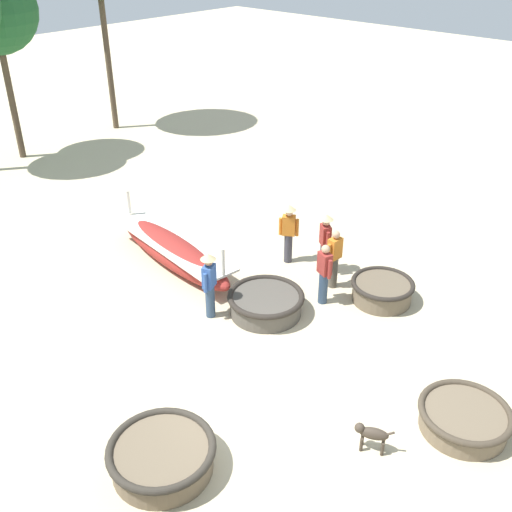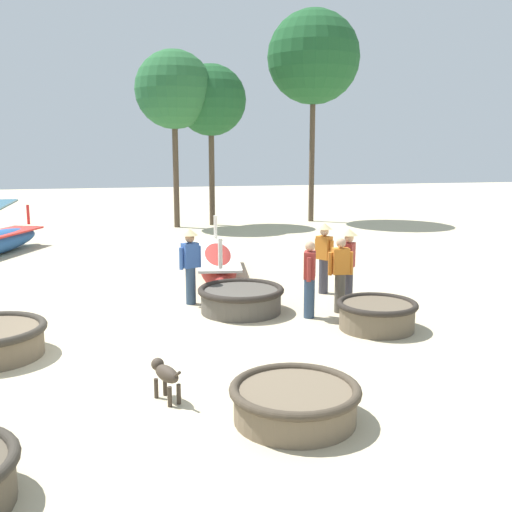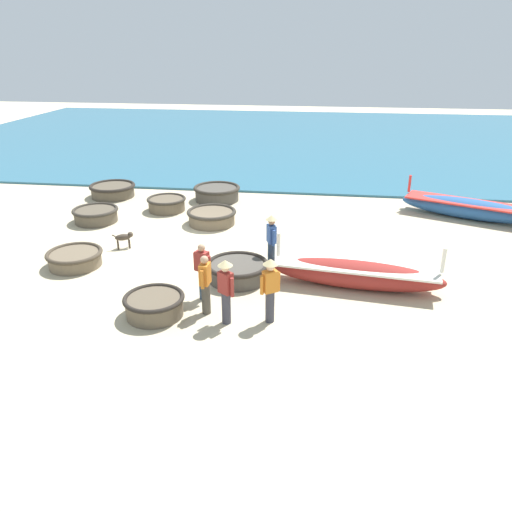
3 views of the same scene
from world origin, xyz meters
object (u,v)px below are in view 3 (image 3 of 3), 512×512
at_px(fisherman_crouching, 226,288).
at_px(coracle_weathered, 113,190).
at_px(long_boat_ochre_hull, 356,274).
at_px(fisherman_by_coracle, 271,238).
at_px(fisherman_with_hat, 270,286).
at_px(coracle_far_left, 212,216).
at_px(coracle_far_right, 75,258).
at_px(coracle_tilted, 217,193).
at_px(coracle_nearest, 167,204).
at_px(long_boat_blue_hull, 469,208).
at_px(fisherman_standing_right, 202,270).
at_px(coracle_upturned, 96,214).
at_px(coracle_beside_post, 237,270).
at_px(dog, 124,238).
at_px(coracle_front_right, 154,305).
at_px(fisherman_standing_left, 205,283).

bearing_deg(fisherman_crouching, coracle_weathered, -144.78).
bearing_deg(long_boat_ochre_hull, fisherman_crouching, -53.21).
bearing_deg(long_boat_ochre_hull, fisherman_by_coracle, -111.58).
bearing_deg(fisherman_with_hat, coracle_far_left, -156.57).
distance_m(coracle_far_right, coracle_weathered, 7.44).
bearing_deg(fisherman_with_hat, coracle_tilted, -161.02).
distance_m(coracle_nearest, long_boat_blue_hull, 11.87).
bearing_deg(coracle_nearest, coracle_tilted, 134.12).
bearing_deg(coracle_far_left, coracle_far_right, -37.69).
relative_size(coracle_weathered, fisherman_standing_right, 1.26).
distance_m(coracle_tilted, fisherman_standing_right, 8.97).
bearing_deg(coracle_far_right, coracle_upturned, -164.39).
relative_size(coracle_nearest, long_boat_blue_hull, 0.30).
xyz_separation_m(coracle_upturned, coracle_beside_post, (4.23, 6.17, 0.01)).
distance_m(coracle_beside_post, fisherman_with_hat, 2.58).
distance_m(coracle_beside_post, coracle_tilted, 7.88).
bearing_deg(long_boat_blue_hull, dog, -68.60).
distance_m(long_boat_ochre_hull, fisherman_by_coracle, 2.71).
bearing_deg(fisherman_by_coracle, fisherman_standing_right, -35.22).
bearing_deg(coracle_beside_post, coracle_far_left, -158.92).
height_order(coracle_front_right, coracle_tilted, coracle_tilted).
bearing_deg(coracle_upturned, coracle_far_left, 94.37).
xyz_separation_m(coracle_far_left, dog, (2.72, -2.34, 0.08)).
height_order(coracle_weathered, fisherman_crouching, fisherman_crouching).
xyz_separation_m(coracle_beside_post, fisherman_standing_left, (2.01, -0.45, 0.54)).
xyz_separation_m(long_boat_ochre_hull, fisherman_by_coracle, (-0.98, -2.47, 0.56)).
bearing_deg(long_boat_blue_hull, fisherman_standing_right, -47.85).
relative_size(coracle_front_right, long_boat_ochre_hull, 0.31).
relative_size(coracle_front_right, coracle_weathered, 0.77).
distance_m(coracle_front_right, fisherman_by_coracle, 4.20).
distance_m(coracle_nearest, coracle_beside_post, 7.08).
bearing_deg(coracle_nearest, coracle_front_right, 15.04).
distance_m(coracle_front_right, coracle_nearest, 8.49).
height_order(long_boat_blue_hull, fisherman_with_hat, fisherman_with_hat).
height_order(long_boat_ochre_hull, fisherman_standing_right, fisherman_standing_right).
distance_m(fisherman_with_hat, fisherman_crouching, 1.06).
relative_size(coracle_far_left, fisherman_crouching, 1.11).
relative_size(coracle_beside_post, coracle_tilted, 0.91).
bearing_deg(fisherman_crouching, coracle_tilted, -166.88).
xyz_separation_m(coracle_front_right, long_boat_ochre_hull, (-2.28, 5.04, 0.10)).
distance_m(fisherman_standing_right, dog, 4.63).
relative_size(coracle_far_left, fisherman_by_coracle, 1.11).
height_order(fisherman_by_coracle, fisherman_standing_left, fisherman_by_coracle).
distance_m(coracle_far_left, fisherman_by_coracle, 4.51).
height_order(coracle_front_right, fisherman_with_hat, fisherman_with_hat).
height_order(fisherman_standing_left, dog, fisherman_standing_left).
relative_size(coracle_beside_post, fisherman_by_coracle, 1.08).
xyz_separation_m(coracle_upturned, coracle_nearest, (-1.67, 2.26, 0.01)).
distance_m(coracle_far_right, dog, 1.84).
height_order(coracle_front_right, coracle_weathered, coracle_weathered).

